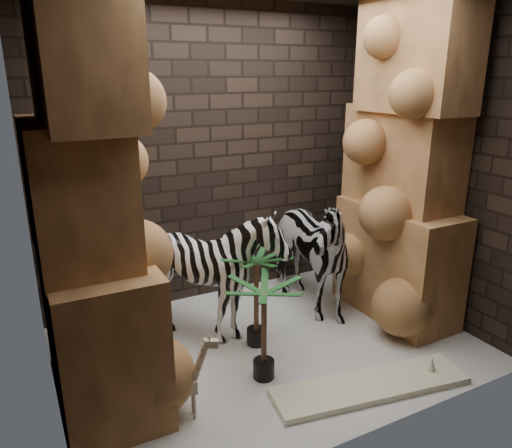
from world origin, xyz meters
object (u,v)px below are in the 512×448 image
giraffe_toy (181,379)px  palm_back (264,331)px  zebra_right (302,240)px  palm_front (256,298)px  surfboard (371,386)px  zebra_left (214,279)px

giraffe_toy → palm_back: (0.73, 0.15, 0.10)m
zebra_right → palm_front: bearing=-151.2°
giraffe_toy → surfboard: (1.39, -0.35, -0.29)m
surfboard → palm_front: bearing=125.5°
zebra_left → surfboard: size_ratio=0.81×
zebra_right → zebra_left: size_ratio=1.18×
zebra_right → zebra_left: bearing=-174.0°
zebra_right → palm_front: zebra_right is taller
zebra_right → palm_front: size_ratio=1.66×
zebra_right → giraffe_toy: (-1.63, -1.04, -0.42)m
zebra_right → palm_back: (-0.90, -0.88, -0.32)m
palm_front → palm_back: 0.50m
palm_front → surfboard: palm_front is taller
zebra_left → surfboard: zebra_left is taller
zebra_right → palm_back: zebra_right is taller
zebra_left → palm_front: zebra_left is taller
palm_front → surfboard: (0.48, -0.98, -0.42)m
zebra_left → giraffe_toy: bearing=-121.2°
zebra_left → surfboard: (0.75, -1.27, -0.54)m
zebra_right → palm_back: bearing=-136.6°
zebra_right → giraffe_toy: size_ratio=2.32×
palm_front → surfboard: size_ratio=0.57×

